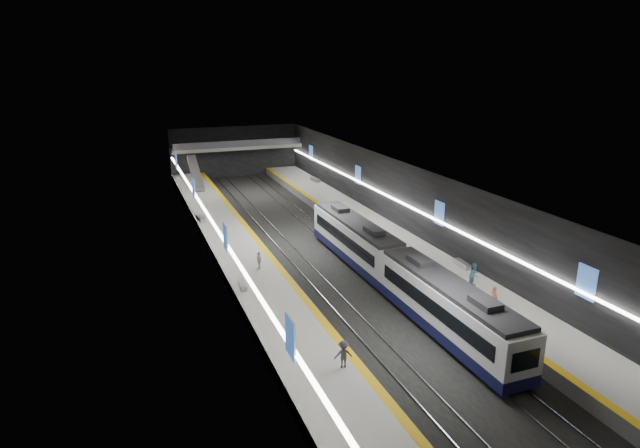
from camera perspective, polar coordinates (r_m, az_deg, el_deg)
name	(u,v)px	position (r m, az deg, el deg)	size (l,w,h in m)	color
ground	(309,245)	(54.45, -1.15, -2.23)	(70.00, 70.00, 0.00)	black
ceiling	(309,167)	(52.32, -1.20, 6.06)	(20.00, 70.00, 0.04)	beige
wall_left	(208,217)	(50.92, -11.84, 0.73)	(0.04, 70.00, 8.00)	black
wall_right	(398,198)	(57.25, 8.30, 2.76)	(0.04, 70.00, 8.00)	black
wall_back	(235,152)	(86.29, -9.07, 7.62)	(20.00, 0.04, 8.00)	black
wall_front	(594,419)	(25.97, 27.22, -18.03)	(20.00, 0.04, 8.00)	black
platform_left	(236,249)	(52.40, -8.91, -2.65)	(5.00, 70.00, 1.00)	slate
tile_surface_left	(236,244)	(52.23, -8.94, -2.13)	(5.00, 70.00, 0.02)	#9A9A96
tactile_strip_left	(258,241)	(52.68, -6.60, -1.85)	(0.60, 70.00, 0.02)	#EDB20C
platform_right	(376,232)	(57.10, 5.95, -0.85)	(5.00, 70.00, 1.00)	slate
tile_surface_right	(376,227)	(56.94, 5.97, -0.36)	(5.00, 70.00, 0.02)	#9A9A96
tactile_strip_right	(357,230)	(56.02, 3.95, -0.60)	(0.60, 70.00, 0.02)	#EDB20C
rails	(309,244)	(54.43, -1.15, -2.17)	(6.52, 70.00, 0.12)	gray
train	(394,267)	(43.25, 7.94, -4.59)	(2.69, 30.04, 3.60)	#10133D
ad_posters	(306,200)	(54.03, -1.54, 2.61)	(19.94, 53.50, 2.20)	#406EC2
cove_light_left	(210,219)	(51.00, -11.60, 0.54)	(0.25, 68.60, 0.12)	white
cove_light_right	(396,200)	(57.21, 8.12, 2.55)	(0.25, 68.60, 0.12)	white
mezzanine_bridge	(237,147)	(84.12, -8.80, 8.11)	(20.00, 3.00, 1.50)	gray
escalator	(196,173)	(76.54, -13.13, 5.32)	(1.20, 8.00, 0.60)	#99999E
bench_left_near	(242,285)	(42.50, -8.29, -6.46)	(0.46, 1.67, 0.41)	#99999E
bench_left_far	(201,219)	(60.34, -12.61, 0.56)	(0.57, 2.06, 0.50)	#99999E
bench_right_near	(462,264)	(47.68, 14.96, -4.16)	(0.54, 1.93, 0.47)	#99999E
bench_right_far	(315,180)	(77.93, -0.53, 4.75)	(0.57, 2.07, 0.51)	#99999E
passenger_right_a	(494,297)	(40.59, 18.08, -7.42)	(0.59, 0.39, 1.63)	#C15848
passenger_right_b	(474,275)	(43.74, 16.13, -5.23)	(0.92, 0.72, 1.90)	teal
passenger_left_a	(259,260)	(45.71, -6.56, -3.88)	(0.90, 0.38, 1.54)	silver
passenger_left_b	(343,354)	(31.75, 2.51, -13.73)	(1.09, 0.63, 1.69)	#3C3D43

